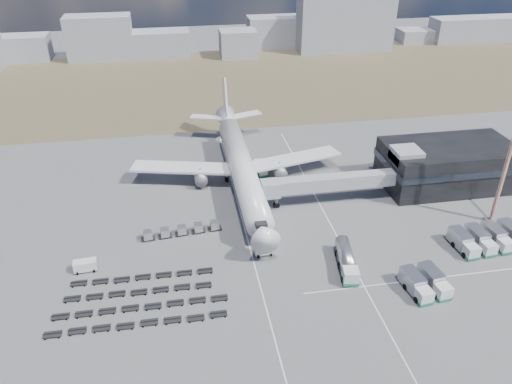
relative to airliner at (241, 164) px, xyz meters
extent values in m
plane|color=#565659|center=(0.00, -32.38, -5.29)|extent=(420.00, 420.00, 0.00)
cube|color=brown|center=(0.00, 77.62, -5.29)|extent=(420.00, 90.00, 0.01)
cube|color=silver|center=(-2.00, -27.38, -5.29)|extent=(0.25, 110.00, 0.01)
cube|color=silver|center=(16.00, -27.38, -5.29)|extent=(0.25, 110.00, 0.01)
cube|color=silver|center=(25.00, -40.38, -5.29)|extent=(40.00, 0.25, 0.01)
cube|color=black|center=(48.00, -8.38, -0.29)|extent=(30.00, 16.00, 10.00)
cube|color=#262D38|center=(48.00, -8.38, 0.91)|extent=(30.40, 16.40, 1.60)
cube|color=#939399|center=(36.00, -10.38, 4.21)|extent=(6.00, 6.00, 3.00)
cube|color=#939399|center=(18.10, -11.88, -0.19)|extent=(29.80, 3.00, 3.00)
cube|color=#939399|center=(4.70, -12.38, -0.19)|extent=(4.00, 3.60, 3.40)
cylinder|color=slate|center=(6.20, -11.88, -2.74)|extent=(0.70, 0.70, 5.10)
cylinder|color=black|center=(6.20, -11.88, -4.84)|extent=(1.40, 0.90, 1.40)
cylinder|color=silver|center=(0.00, -2.38, 0.01)|extent=(5.60, 48.00, 5.60)
cone|color=silver|center=(0.00, -28.88, 0.01)|extent=(5.60, 5.00, 5.60)
cone|color=silver|center=(0.00, 25.62, 0.81)|extent=(5.60, 8.00, 5.60)
cube|color=black|center=(0.00, -26.88, 0.81)|extent=(2.20, 2.00, 0.80)
cube|color=silver|center=(-13.00, 2.62, -1.19)|extent=(25.59, 11.38, 0.50)
cube|color=silver|center=(13.00, 2.62, -1.19)|extent=(25.59, 11.38, 0.50)
cylinder|color=slate|center=(-9.50, 0.62, -2.89)|extent=(3.00, 5.00, 3.00)
cylinder|color=slate|center=(9.50, 0.62, -2.89)|extent=(3.00, 5.00, 3.00)
cube|color=silver|center=(-5.50, 27.62, 1.21)|extent=(9.49, 5.63, 0.35)
cube|color=silver|center=(5.50, 27.62, 1.21)|extent=(9.49, 5.63, 0.35)
cube|color=silver|center=(0.00, 28.62, 6.51)|extent=(0.50, 9.06, 11.45)
cylinder|color=slate|center=(0.00, -23.38, -4.04)|extent=(0.50, 0.50, 2.50)
cylinder|color=slate|center=(-3.20, 1.62, -4.04)|extent=(0.60, 0.60, 2.50)
cylinder|color=slate|center=(3.20, 1.62, -4.04)|extent=(0.60, 0.60, 2.50)
cylinder|color=black|center=(0.00, -23.38, -4.79)|extent=(0.50, 1.20, 1.20)
cube|color=#9597A3|center=(-78.65, 122.30, -0.11)|extent=(29.21, 12.00, 10.36)
cube|color=#9597A3|center=(-42.63, 118.95, 3.68)|extent=(26.92, 12.00, 17.94)
cube|color=#9597A3|center=(-17.57, 118.88, 0.10)|extent=(24.83, 12.00, 10.79)
cube|color=#9597A3|center=(15.37, 112.81, 0.32)|extent=(15.53, 12.00, 11.22)
cube|color=#9597A3|center=(39.96, 125.38, 1.61)|extent=(36.29, 12.00, 13.80)
cube|color=#9597A3|center=(63.73, 114.73, 7.35)|extent=(42.16, 12.00, 25.29)
cube|color=#9597A3|center=(105.44, 124.41, -2.29)|extent=(21.51, 12.00, 6.01)
cube|color=#9597A3|center=(133.97, 120.83, 0.31)|extent=(47.97, 12.00, 11.20)
cube|color=silver|center=(13.80, -39.04, -3.66)|extent=(3.11, 3.11, 2.59)
cube|color=#167E58|center=(13.80, -39.04, -4.67)|extent=(3.24, 3.24, 0.56)
cylinder|color=#BABABF|center=(14.69, -33.58, -3.15)|extent=(4.14, 8.80, 2.82)
cube|color=slate|center=(14.69, -33.58, -4.45)|extent=(4.03, 8.78, 0.39)
cylinder|color=black|center=(14.42, -35.25, -4.73)|extent=(3.09, 1.69, 1.24)
cube|color=silver|center=(0.28, -28.16, -4.50)|extent=(3.62, 2.09, 1.58)
cube|color=silver|center=(-32.66, -27.53, -4.19)|extent=(4.25, 2.21, 2.20)
cube|color=silver|center=(5.65, 4.44, -3.85)|extent=(2.71, 5.59, 2.52)
cube|color=#167E58|center=(5.65, 4.44, -4.89)|extent=(2.80, 5.69, 0.40)
cube|color=silver|center=(24.32, -45.83, -3.89)|extent=(2.74, 2.65, 2.37)
cube|color=#167E58|center=(24.32, -45.83, -4.81)|extent=(2.86, 2.77, 0.48)
cube|color=#BABABF|center=(23.87, -42.09, -3.46)|extent=(3.15, 5.22, 2.80)
cube|color=silver|center=(27.95, -45.40, -3.89)|extent=(2.74, 2.65, 2.37)
cube|color=#167E58|center=(27.95, -45.40, -4.81)|extent=(2.86, 2.77, 0.48)
cube|color=#BABABF|center=(27.51, -41.66, -3.46)|extent=(3.15, 5.22, 2.80)
cube|color=silver|center=(38.71, -35.92, -3.88)|extent=(2.67, 2.57, 2.39)
cube|color=#167E58|center=(38.71, -35.92, -4.80)|extent=(2.78, 2.68, 0.49)
cube|color=#BABABF|center=(38.43, -32.12, -3.44)|extent=(2.96, 5.18, 2.83)
cube|color=silver|center=(42.40, -35.66, -3.88)|extent=(2.67, 2.57, 2.39)
cube|color=#167E58|center=(42.40, -35.66, -4.80)|extent=(2.78, 2.68, 0.49)
cube|color=#BABABF|center=(42.13, -31.86, -3.44)|extent=(2.96, 5.18, 2.83)
cube|color=silver|center=(46.09, -35.39, -3.88)|extent=(2.67, 2.57, 2.39)
cube|color=#167E58|center=(46.09, -35.39, -4.80)|extent=(2.78, 2.68, 0.49)
cube|color=#BABABF|center=(45.82, -31.59, -3.44)|extent=(2.96, 5.18, 2.83)
cube|color=#BABABF|center=(49.51, -31.33, -3.44)|extent=(2.96, 5.18, 2.83)
cube|color=black|center=(-21.58, -19.66, -4.97)|extent=(2.90, 1.95, 0.19)
cube|color=#BABABF|center=(-21.58, -19.66, -4.08)|extent=(1.85, 1.85, 1.58)
cube|color=black|center=(-18.21, -19.33, -4.97)|extent=(2.90, 1.95, 0.19)
cube|color=#BABABF|center=(-18.21, -19.33, -4.08)|extent=(1.85, 1.85, 1.58)
cube|color=black|center=(-14.85, -19.00, -4.97)|extent=(2.90, 1.95, 0.19)
cube|color=#BABABF|center=(-14.85, -19.00, -4.08)|extent=(1.85, 1.85, 1.58)
cube|color=black|center=(-11.48, -18.67, -4.97)|extent=(2.90, 1.95, 0.19)
cube|color=#BABABF|center=(-11.48, -18.67, -4.08)|extent=(1.85, 1.85, 1.58)
cube|color=black|center=(-8.12, -18.34, -4.97)|extent=(2.90, 1.95, 0.19)
cube|color=#BABABF|center=(-8.12, -18.34, -4.08)|extent=(1.85, 1.85, 1.58)
cube|color=black|center=(-22.95, -43.09, -4.96)|extent=(29.63, 1.52, 0.67)
cube|color=black|center=(-22.93, -39.20, -4.96)|extent=(29.63, 1.52, 0.67)
cube|color=black|center=(-22.91, -35.31, -4.96)|extent=(25.93, 1.50, 0.67)
cube|color=black|center=(-22.90, -31.42, -4.96)|extent=(25.93, 1.50, 0.67)
cylinder|color=#CB4820|center=(49.80, -25.09, 8.97)|extent=(0.80, 0.80, 28.53)
cube|color=#565659|center=(49.80, -25.09, -5.12)|extent=(2.28, 2.28, 0.34)
camera|label=1|loc=(-14.25, -103.41, 53.15)|focal=35.00mm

